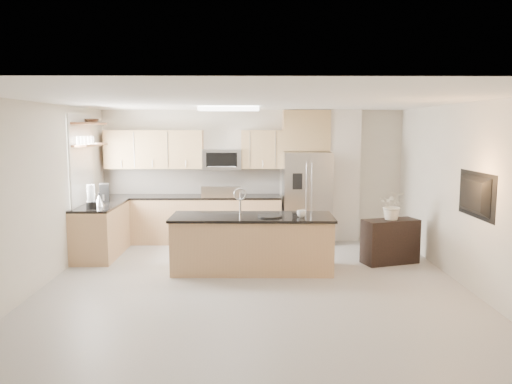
{
  "coord_description": "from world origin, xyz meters",
  "views": [
    {
      "loc": [
        -0.05,
        -6.8,
        2.24
      ],
      "look_at": [
        0.05,
        1.3,
        1.2
      ],
      "focal_mm": 35.0,
      "sensor_mm": 36.0,
      "label": 1
    }
  ],
  "objects_px": {
    "range": "(222,218)",
    "coffee_maker": "(104,193)",
    "kettle": "(99,200)",
    "microwave": "(222,159)",
    "flower_vase": "(393,198)",
    "platter": "(270,216)",
    "television": "(470,195)",
    "cup": "(301,214)",
    "bowl": "(92,120)",
    "refrigerator": "(307,197)",
    "credenza": "(390,241)",
    "island": "(252,243)",
    "blender": "(91,198)"
  },
  "relations": [
    {
      "from": "range",
      "to": "television",
      "type": "height_order",
      "value": "television"
    },
    {
      "from": "kettle",
      "to": "bowl",
      "type": "distance_m",
      "value": 1.48
    },
    {
      "from": "kettle",
      "to": "coffee_maker",
      "type": "height_order",
      "value": "coffee_maker"
    },
    {
      "from": "credenza",
      "to": "bowl",
      "type": "distance_m",
      "value": 5.58
    },
    {
      "from": "range",
      "to": "television",
      "type": "bearing_deg",
      "value": -41.64
    },
    {
      "from": "credenza",
      "to": "flower_vase",
      "type": "relative_size",
      "value": 1.26
    },
    {
      "from": "cup",
      "to": "platter",
      "type": "height_order",
      "value": "cup"
    },
    {
      "from": "platter",
      "to": "bowl",
      "type": "height_order",
      "value": "bowl"
    },
    {
      "from": "range",
      "to": "kettle",
      "type": "height_order",
      "value": "kettle"
    },
    {
      "from": "credenza",
      "to": "bowl",
      "type": "bearing_deg",
      "value": 152.95
    },
    {
      "from": "range",
      "to": "flower_vase",
      "type": "bearing_deg",
      "value": -29.0
    },
    {
      "from": "kettle",
      "to": "refrigerator",
      "type": "bearing_deg",
      "value": 18.57
    },
    {
      "from": "refrigerator",
      "to": "kettle",
      "type": "bearing_deg",
      "value": -161.43
    },
    {
      "from": "credenza",
      "to": "coffee_maker",
      "type": "xyz_separation_m",
      "value": [
        -4.98,
        0.88,
        0.71
      ]
    },
    {
      "from": "island",
      "to": "blender",
      "type": "height_order",
      "value": "blender"
    },
    {
      "from": "microwave",
      "to": "refrigerator",
      "type": "relative_size",
      "value": 0.43
    },
    {
      "from": "range",
      "to": "bowl",
      "type": "relative_size",
      "value": 3.05
    },
    {
      "from": "microwave",
      "to": "television",
      "type": "distance_m",
      "value": 4.79
    },
    {
      "from": "platter",
      "to": "kettle",
      "type": "bearing_deg",
      "value": 163.73
    },
    {
      "from": "credenza",
      "to": "flower_vase",
      "type": "xyz_separation_m",
      "value": [
        0.03,
        -0.0,
        0.73
      ]
    },
    {
      "from": "refrigerator",
      "to": "bowl",
      "type": "relative_size",
      "value": 4.76
    },
    {
      "from": "credenza",
      "to": "coffee_maker",
      "type": "height_order",
      "value": "coffee_maker"
    },
    {
      "from": "blender",
      "to": "coffee_maker",
      "type": "height_order",
      "value": "blender"
    },
    {
      "from": "platter",
      "to": "television",
      "type": "distance_m",
      "value": 2.87
    },
    {
      "from": "refrigerator",
      "to": "platter",
      "type": "height_order",
      "value": "refrigerator"
    },
    {
      "from": "range",
      "to": "coffee_maker",
      "type": "bearing_deg",
      "value": -160.74
    },
    {
      "from": "range",
      "to": "kettle",
      "type": "xyz_separation_m",
      "value": [
        -2.02,
        -1.28,
        0.55
      ]
    },
    {
      "from": "bowl",
      "to": "microwave",
      "type": "bearing_deg",
      "value": 21.33
    },
    {
      "from": "platter",
      "to": "flower_vase",
      "type": "height_order",
      "value": "flower_vase"
    },
    {
      "from": "coffee_maker",
      "to": "bowl",
      "type": "relative_size",
      "value": 0.86
    },
    {
      "from": "refrigerator",
      "to": "flower_vase",
      "type": "distance_m",
      "value": 2.02
    },
    {
      "from": "microwave",
      "to": "flower_vase",
      "type": "distance_m",
      "value": 3.43
    },
    {
      "from": "kettle",
      "to": "television",
      "type": "xyz_separation_m",
      "value": [
        5.54,
        -1.84,
        0.33
      ]
    },
    {
      "from": "range",
      "to": "platter",
      "type": "distance_m",
      "value": 2.33
    },
    {
      "from": "platter",
      "to": "kettle",
      "type": "relative_size",
      "value": 1.68
    },
    {
      "from": "blender",
      "to": "cup",
      "type": "bearing_deg",
      "value": -10.2
    },
    {
      "from": "credenza",
      "to": "blender",
      "type": "distance_m",
      "value": 5.01
    },
    {
      "from": "microwave",
      "to": "cup",
      "type": "xyz_separation_m",
      "value": [
        1.34,
        -2.28,
        -0.7
      ]
    },
    {
      "from": "island",
      "to": "credenza",
      "type": "height_order",
      "value": "island"
    },
    {
      "from": "island",
      "to": "television",
      "type": "height_order",
      "value": "television"
    },
    {
      "from": "range",
      "to": "cup",
      "type": "height_order",
      "value": "range"
    },
    {
      "from": "microwave",
      "to": "flower_vase",
      "type": "bearing_deg",
      "value": -30.84
    },
    {
      "from": "microwave",
      "to": "television",
      "type": "bearing_deg",
      "value": -42.75
    },
    {
      "from": "cup",
      "to": "television",
      "type": "xyz_separation_m",
      "value": [
        2.17,
        -0.96,
        0.42
      ]
    },
    {
      "from": "coffee_maker",
      "to": "credenza",
      "type": "bearing_deg",
      "value": -10.01
    },
    {
      "from": "flower_vase",
      "to": "television",
      "type": "xyz_separation_m",
      "value": [
        0.6,
        -1.51,
        0.25
      ]
    },
    {
      "from": "microwave",
      "to": "blender",
      "type": "height_order",
      "value": "microwave"
    },
    {
      "from": "flower_vase",
      "to": "television",
      "type": "relative_size",
      "value": 0.68
    },
    {
      "from": "platter",
      "to": "bowl",
      "type": "distance_m",
      "value": 3.71
    },
    {
      "from": "bowl",
      "to": "cup",
      "type": "bearing_deg",
      "value": -21.37
    }
  ]
}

